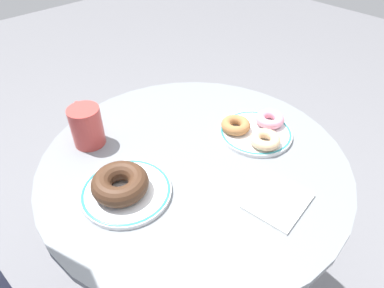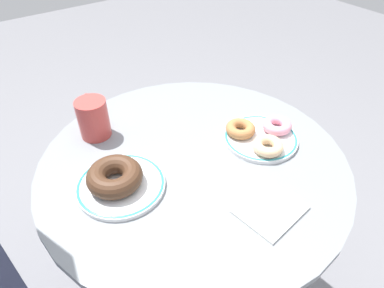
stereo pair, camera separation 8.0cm
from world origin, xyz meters
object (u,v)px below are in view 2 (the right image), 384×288
at_px(cafe_table, 193,217).
at_px(donut_chocolate, 115,176).
at_px(paper_napkin, 270,209).
at_px(plate_right, 261,138).
at_px(plate_left, 121,185).
at_px(donut_cinnamon, 241,129).
at_px(donut_glazed, 268,146).
at_px(coffee_mug, 93,117).
at_px(donut_pink_frosted, 277,125).

relative_size(cafe_table, donut_chocolate, 6.11).
bearing_deg(paper_napkin, plate_right, 50.20).
xyz_separation_m(plate_left, donut_cinnamon, (0.33, -0.02, 0.02)).
height_order(donut_chocolate, donut_glazed, donut_chocolate).
height_order(paper_napkin, coffee_mug, coffee_mug).
relative_size(donut_chocolate, coffee_mug, 0.99).
relative_size(donut_chocolate, donut_pink_frosted, 1.59).
bearing_deg(donut_pink_frosted, paper_napkin, -139.02).
height_order(donut_chocolate, donut_pink_frosted, donut_chocolate).
bearing_deg(donut_cinnamon, plate_left, 176.64).
bearing_deg(coffee_mug, donut_cinnamon, -37.74).
distance_m(plate_left, coffee_mug, 0.22).
xyz_separation_m(plate_right, donut_chocolate, (-0.37, 0.07, 0.03)).
relative_size(cafe_table, donut_glazed, 9.74).
distance_m(plate_left, donut_glazed, 0.36).
relative_size(plate_right, donut_pink_frosted, 2.48).
height_order(plate_left, donut_glazed, donut_glazed).
bearing_deg(donut_chocolate, plate_left, -31.91).
distance_m(cafe_table, donut_chocolate, 0.32).
bearing_deg(cafe_table, donut_cinnamon, 0.04).
xyz_separation_m(plate_left, donut_glazed, (0.34, -0.11, 0.02)).
height_order(donut_chocolate, donut_cinnamon, donut_chocolate).
relative_size(donut_pink_frosted, paper_napkin, 0.59).
relative_size(donut_pink_frosted, coffee_mug, 0.62).
relative_size(cafe_table, paper_napkin, 5.74).
relative_size(donut_cinnamon, coffee_mug, 0.62).
xyz_separation_m(cafe_table, donut_pink_frosted, (0.24, -0.04, 0.25)).
bearing_deg(donut_pink_frosted, coffee_mug, 144.39).
xyz_separation_m(donut_cinnamon, donut_glazed, (0.01, -0.09, 0.00)).
xyz_separation_m(donut_cinnamon, coffee_mug, (-0.30, 0.23, 0.03)).
bearing_deg(donut_cinnamon, coffee_mug, 142.26).
relative_size(donut_cinnamon, paper_napkin, 0.59).
height_order(plate_left, coffee_mug, coffee_mug).
height_order(cafe_table, coffee_mug, coffee_mug).
xyz_separation_m(donut_chocolate, donut_cinnamon, (0.34, -0.02, -0.01)).
height_order(donut_glazed, coffee_mug, coffee_mug).
height_order(plate_left, donut_chocolate, donut_chocolate).
relative_size(donut_glazed, paper_napkin, 0.59).
bearing_deg(plate_left, donut_pink_frosted, -8.71).
height_order(donut_cinnamon, paper_napkin, donut_cinnamon).
xyz_separation_m(cafe_table, coffee_mug, (-0.15, 0.23, 0.27)).
height_order(cafe_table, plate_right, plate_right).
bearing_deg(paper_napkin, donut_cinnamon, 62.40).
distance_m(cafe_table, donut_cinnamon, 0.29).
bearing_deg(donut_chocolate, coffee_mug, 78.23).
distance_m(donut_chocolate, donut_pink_frosted, 0.43).
height_order(plate_right, donut_glazed, donut_glazed).
bearing_deg(paper_napkin, coffee_mug, 112.15).
height_order(cafe_table, paper_napkin, paper_napkin).
bearing_deg(donut_pink_frosted, donut_chocolate, 170.77).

